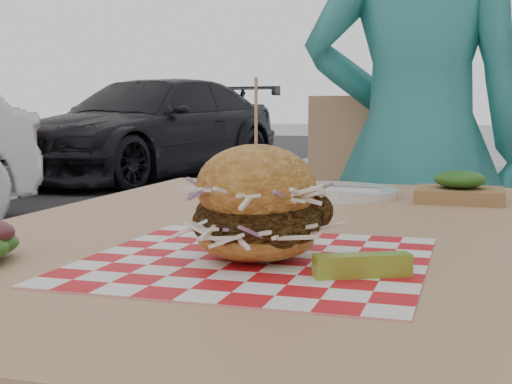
{
  "coord_description": "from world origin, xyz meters",
  "views": [
    {
      "loc": [
        0.46,
        -0.86,
        0.91
      ],
      "look_at": [
        0.24,
        -0.14,
        0.82
      ],
      "focal_mm": 50.0,
      "sensor_mm": 36.0,
      "label": 1
    }
  ],
  "objects_px": {
    "car_dark": "(151,128)",
    "patio_table": "(276,280)",
    "diner": "(417,147)",
    "patio_chair": "(379,240)",
    "sandwich": "(256,210)"
  },
  "relations": [
    {
      "from": "patio_chair",
      "to": "sandwich",
      "type": "bearing_deg",
      "value": -75.93
    },
    {
      "from": "diner",
      "to": "car_dark",
      "type": "bearing_deg",
      "value": -64.31
    },
    {
      "from": "patio_table",
      "to": "patio_chair",
      "type": "distance_m",
      "value": 1.0
    },
    {
      "from": "diner",
      "to": "patio_table",
      "type": "distance_m",
      "value": 0.95
    },
    {
      "from": "car_dark",
      "to": "patio_table",
      "type": "distance_m",
      "value": 8.51
    },
    {
      "from": "patio_table",
      "to": "car_dark",
      "type": "bearing_deg",
      "value": 116.52
    },
    {
      "from": "diner",
      "to": "patio_chair",
      "type": "xyz_separation_m",
      "value": [
        -0.1,
        0.06,
        -0.26
      ]
    },
    {
      "from": "car_dark",
      "to": "patio_chair",
      "type": "xyz_separation_m",
      "value": [
        3.82,
        -6.62,
        -0.1
      ]
    },
    {
      "from": "patio_chair",
      "to": "patio_table",
      "type": "bearing_deg",
      "value": -78.13
    },
    {
      "from": "car_dark",
      "to": "diner",
      "type": "bearing_deg",
      "value": -47.26
    },
    {
      "from": "diner",
      "to": "patio_chair",
      "type": "height_order",
      "value": "diner"
    },
    {
      "from": "patio_chair",
      "to": "car_dark",
      "type": "bearing_deg",
      "value": 133.17
    },
    {
      "from": "car_dark",
      "to": "patio_table",
      "type": "bearing_deg",
      "value": -51.14
    },
    {
      "from": "diner",
      "to": "sandwich",
      "type": "height_order",
      "value": "diner"
    },
    {
      "from": "car_dark",
      "to": "patio_table",
      "type": "height_order",
      "value": "car_dark"
    }
  ]
}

